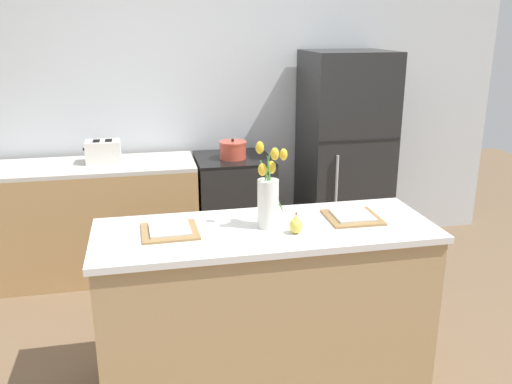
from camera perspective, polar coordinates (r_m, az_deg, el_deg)
name	(u,v)px	position (r m, az deg, el deg)	size (l,w,h in m)	color
ground_plane	(265,376)	(3.30, 0.96, -18.77)	(10.00, 10.00, 0.00)	brown
back_wall	(213,97)	(4.67, -4.55, 9.99)	(5.20, 0.08, 2.70)	silver
kitchen_island	(265,305)	(3.05, 1.00, -11.79)	(1.80, 0.66, 0.92)	tan
back_counter	(89,221)	(4.48, -17.15, -2.89)	(1.68, 0.60, 0.91)	tan
stove_range	(234,210)	(4.51, -2.34, -1.95)	(0.60, 0.61, 0.91)	black
refrigerator	(344,157)	(4.64, 9.26, 3.70)	(0.68, 0.67, 1.74)	black
flower_vase	(268,196)	(2.82, 1.30, -0.46)	(0.16, 0.14, 0.45)	silver
pear_figurine	(296,225)	(2.78, 4.22, -3.48)	(0.07, 0.07, 0.11)	#E5CC4C
plate_setting_left	(170,230)	(2.83, -9.06, -4.02)	(0.29, 0.29, 0.02)	olive
plate_setting_right	(353,217)	(3.03, 10.13, -2.57)	(0.29, 0.29, 0.02)	olive
toaster	(103,152)	(4.35, -15.77, 4.12)	(0.28, 0.18, 0.17)	silver
cooking_pot	(233,150)	(4.32, -2.46, 4.44)	(0.22, 0.22, 0.16)	#CC4C38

